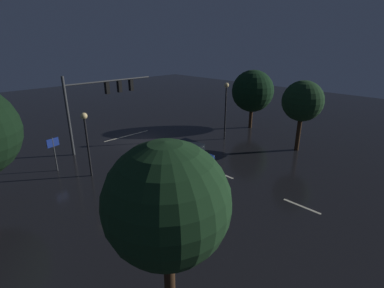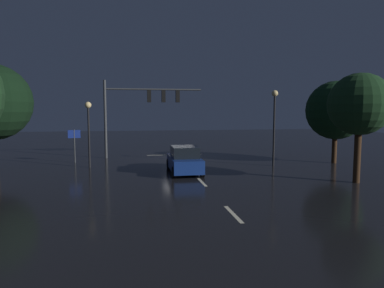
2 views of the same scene
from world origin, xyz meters
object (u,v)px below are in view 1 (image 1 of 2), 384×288
tree_right_far (167,204)px  car_approaching (186,154)px  traffic_signal_assembly (101,96)px  street_lamp_right_kerb (86,132)px  tree_left_near (303,101)px  street_lamp_left_kerb (226,101)px  tree_left_far (253,91)px  route_sign (54,147)px

tree_right_far → car_approaching: bearing=-136.0°
traffic_signal_assembly → car_approaching: size_ratio=1.85×
street_lamp_right_kerb → tree_left_near: 16.87m
car_approaching → street_lamp_left_kerb: (-6.65, -1.64, 2.92)m
traffic_signal_assembly → street_lamp_left_kerb: 11.01m
tree_left_far → tree_right_far: (21.01, 11.17, 0.52)m
car_approaching → tree_right_far: bearing=44.0°
street_lamp_left_kerb → tree_right_far: 19.23m
tree_right_far → tree_left_near: bearing=-166.3°
traffic_signal_assembly → street_lamp_left_kerb: (-9.05, 6.22, -0.83)m
street_lamp_left_kerb → tree_left_near: bearing=109.0°
tree_left_near → tree_right_far: 18.67m
car_approaching → route_sign: size_ratio=1.74×
tree_left_near → tree_left_far: 7.34m
car_approaching → street_lamp_right_kerb: bearing=-27.1°
car_approaching → route_sign: (7.52, -5.69, 1.02)m
street_lamp_left_kerb → tree_left_near: size_ratio=0.90×
traffic_signal_assembly → street_lamp_right_kerb: 6.17m
car_approaching → tree_left_far: bearing=-169.6°
tree_left_far → tree_right_far: tree_right_far is taller
street_lamp_right_kerb → tree_right_far: tree_right_far is taller
street_lamp_left_kerb → street_lamp_right_kerb: (12.80, -1.50, -0.50)m
traffic_signal_assembly → car_approaching: 9.03m
tree_left_far → street_lamp_right_kerb: bearing=-3.2°
street_lamp_right_kerb → tree_left_far: tree_left_far is taller
route_sign → tree_right_far: bearing=83.0°
traffic_signal_assembly → tree_right_far: 18.25m
street_lamp_right_kerb → tree_left_far: size_ratio=0.74×
traffic_signal_assembly → route_sign: bearing=22.9°
street_lamp_right_kerb → tree_left_near: bearing=152.6°
street_lamp_left_kerb → tree_left_far: size_ratio=0.87×
street_lamp_left_kerb → tree_left_far: bearing=-174.2°
traffic_signal_assembly → tree_left_far: bearing=157.9°
tree_left_near → traffic_signal_assembly: bearing=-48.0°
traffic_signal_assembly → car_approaching: (-2.40, 7.86, -3.74)m
car_approaching → tree_left_near: 10.51m
traffic_signal_assembly → route_sign: traffic_signal_assembly is taller
traffic_signal_assembly → tree_left_far: size_ratio=1.32×
street_lamp_left_kerb → street_lamp_right_kerb: size_ratio=1.18×
street_lamp_right_kerb → route_sign: 3.21m
tree_right_far → route_sign: bearing=-97.0°
traffic_signal_assembly → street_lamp_right_kerb: traffic_signal_assembly is taller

